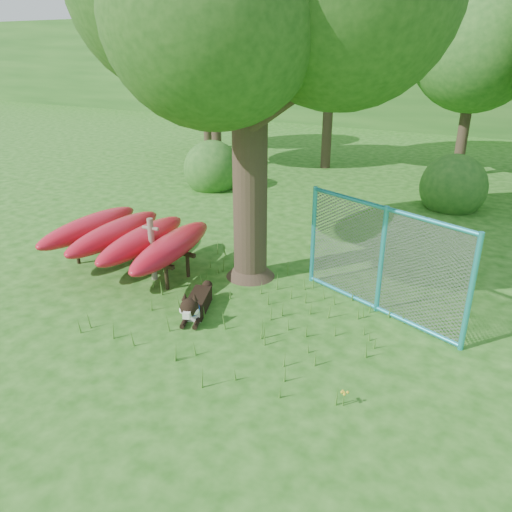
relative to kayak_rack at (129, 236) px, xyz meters
The scene contains 12 objects.
ground 3.22m from the kayak_rack, 26.60° to the right, with size 80.00×80.00×0.00m, color #1B5511.
wooden_post 0.70m from the kayak_rack, ahead, with size 0.34×0.13×1.24m.
kayak_rack is the anchor object (origin of this frame).
husky_dog 2.44m from the kayak_rack, 21.29° to the right, with size 0.68×1.26×0.58m.
fence_section 4.87m from the kayak_rack, ahead, with size 3.00×1.19×3.09m.
wildflower_clump 5.51m from the kayak_rack, 19.24° to the right, with size 0.10×0.10×0.23m.
bg_tree_a 10.09m from the kayak_rack, 113.27° to the left, with size 4.40×4.40×6.70m.
bg_tree_c 12.82m from the kayak_rack, 69.64° to the left, with size 4.00×4.00×6.12m.
bg_tree_f 13.49m from the kayak_rack, 118.12° to the left, with size 3.60×3.60×5.55m.
shrub_left 6.52m from the kayak_rack, 109.81° to the left, with size 1.80×1.80×1.80m, color #265B1D.
shrub_mid 9.02m from the kayak_rack, 57.69° to the left, with size 1.80×1.80×1.80m, color #265B1D.
wooded_hillside 26.84m from the kayak_rack, 83.98° to the left, with size 80.00×12.00×6.00m, color #265B1D.
Camera 1 is at (3.93, -5.32, 4.15)m, focal length 35.00 mm.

